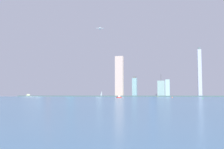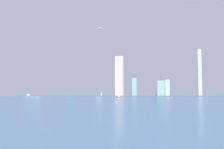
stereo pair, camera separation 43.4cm
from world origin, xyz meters
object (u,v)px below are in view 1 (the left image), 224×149
Objects in this scene: skyscraper_3 at (71,87)px; airplane at (100,29)px; skyscraper_5 at (72,81)px; skyscraper_8 at (153,72)px; skyscraper_4 at (200,73)px; boat_2 at (119,97)px; observation_tower at (49,51)px; skyscraper_6 at (168,88)px; channel_buoy_0 at (172,97)px; skyscraper_0 at (161,89)px; skyscraper_9 at (100,89)px; skyscraper_2 at (118,88)px; skyscraper_10 at (40,88)px; channel_buoy_1 at (157,97)px; stadium_dome at (31,94)px; skyscraper_1 at (119,76)px; channel_buoy_2 at (203,98)px; skyscraper_7 at (135,87)px.

airplane reaches higher than skyscraper_3.
airplane is at bearing -43.45° from skyscraper_5.
skyscraper_5 is 333.32m from skyscraper_8.
skyscraper_4 reaches higher than boat_2.
observation_tower reaches higher than skyscraper_6.
skyscraper_0 is at bearing 96.65° from channel_buoy_0.
skyscraper_4 reaches higher than skyscraper_9.
skyscraper_10 reaches higher than skyscraper_2.
observation_tower is 610.86m from channel_buoy_0.
channel_buoy_1 is (-127.62, -246.09, -82.37)m from skyscraper_4.
boat_2 reaches higher than channel_buoy_0.
airplane is (297.23, -68.64, 224.25)m from stadium_dome.
channel_buoy_1 is at bearing -52.93° from skyscraper_1.
boat_2 is at bearing -96.94° from skyscraper_0.
skyscraper_3 reaches higher than stadium_dome.
skyscraper_5 reaches higher than channel_buoy_1.
skyscraper_8 reaches higher than skyscraper_6.
skyscraper_9 is (-195.67, -43.80, -61.54)m from skyscraper_8.
skyscraper_10 is (-367.85, 102.71, -36.47)m from skyscraper_1.
skyscraper_2 is 40.19× the size of channel_buoy_2.
skyscraper_10 reaches higher than channel_buoy_1.
skyscraper_10 is at bearing 179.30° from skyscraper_2.
skyscraper_7 is 1.24× the size of skyscraper_9.
observation_tower is 356.17m from skyscraper_7.
skyscraper_3 is 0.62× the size of skyscraper_5.
skyscraper_10 reaches higher than skyscraper_9.
skyscraper_5 is at bearing 169.35° from skyscraper_7.
skyscraper_1 is 51.37× the size of channel_buoy_0.
skyscraper_5 reaches higher than skyscraper_0.
skyscraper_7 is at bearing -144.91° from skyscraper_8.
skyscraper_9 is at bearing -20.41° from skyscraper_5.
skyscraper_2 reaches higher than channel_buoy_0.
skyscraper_6 reaches higher than boat_2.
skyscraper_6 is at bearing -95.42° from airplane.
skyscraper_3 is at bearing -168.07° from skyscraper_8.
boat_2 is 6.21× the size of channel_buoy_1.
boat_2 is (364.17, -398.68, -170.51)m from observation_tower.
airplane is at bearing -73.90° from skyscraper_9.
channel_buoy_2 is (437.16, -503.39, -35.00)m from skyscraper_3.
skyscraper_0 is 309.65m from airplane.
skyscraper_10 is at bearing 179.44° from skyscraper_5.
boat_2 is 3.46× the size of channel_buoy_0.
skyscraper_6 is at bearing -149.48° from skyscraper_4.
skyscraper_6 is 305.67m from airplane.
skyscraper_3 is 0.45× the size of skyscraper_4.
skyscraper_2 is at bearing -118.26° from boat_2.
skyscraper_3 is 8.12× the size of boat_2.
skyscraper_1 is 1.95× the size of skyscraper_7.
skyscraper_2 is at bearing -0.80° from skyscraper_5.
airplane reaches higher than skyscraper_0.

